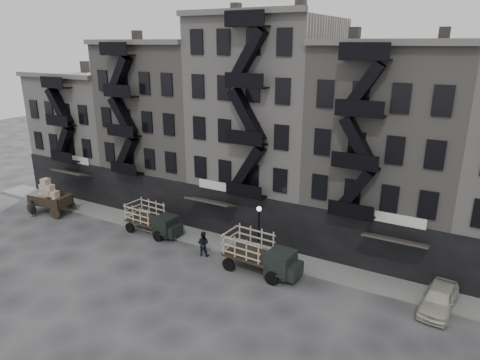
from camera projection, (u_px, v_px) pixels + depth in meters
The scene contains 14 objects.
ground at pixel (204, 267), 30.35m from camera, with size 140.00×140.00×0.00m, color #38383A.
sidewalk at pixel (231, 245), 33.44m from camera, with size 55.00×2.50×0.15m, color slate.
building_west at pixel (99, 132), 45.97m from camera, with size 10.00×11.35×13.20m.
building_midwest at pixel (173, 126), 40.84m from camera, with size 10.00×11.35×16.20m.
building_center at pixel (267, 126), 35.87m from camera, with size 10.00×11.35×18.20m.
building_mideast at pixel (389, 152), 31.51m from camera, with size 10.00×11.35×16.20m.
lamp_post at pixel (259, 226), 30.25m from camera, with size 0.36×0.36×4.28m.
horse at pixel (44, 196), 41.81m from camera, with size 0.93×2.05×1.73m, color beige.
wagon at pixel (49, 193), 39.39m from camera, with size 4.14×2.54×3.33m.
stake_truck_west at pixel (152, 217), 35.25m from camera, with size 5.08×2.31×2.50m.
stake_truck_east at pixel (260, 251), 29.22m from camera, with size 5.55×2.52×2.73m.
car_east at pixel (439, 299), 25.28m from camera, with size 1.74×4.32×1.47m, color beige.
pedestrian_west at pixel (33, 208), 38.78m from camera, with size 0.58×0.38×1.60m, color black.
pedestrian_mid at pixel (203, 244), 31.68m from camera, with size 0.93×0.73×1.92m, color black.
Camera 1 is at (15.45, -22.25, 15.23)m, focal length 32.00 mm.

